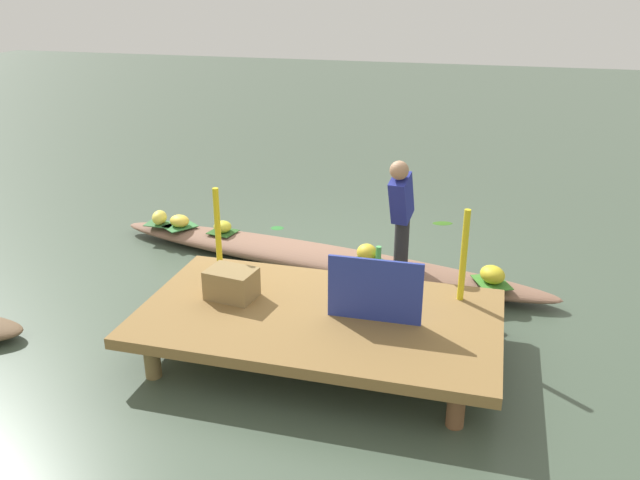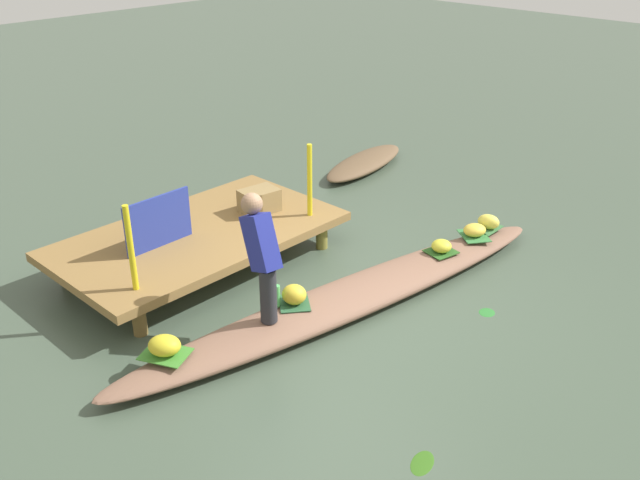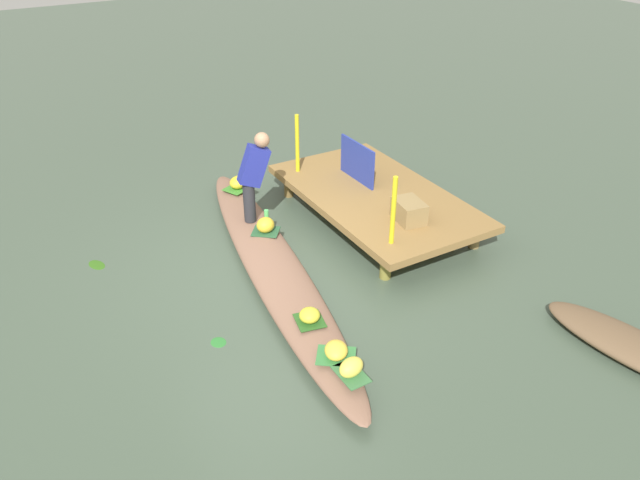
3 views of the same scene
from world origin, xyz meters
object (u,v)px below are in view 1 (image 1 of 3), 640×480
Objects in this scene: banana_bunch_0 at (367,253)px; banana_bunch_1 at (180,221)px; market_banner at (375,290)px; vendor_boat at (318,258)px; water_bottle at (378,256)px; produce_crate at (232,284)px; banana_bunch_2 at (492,275)px; banana_bunch_4 at (159,218)px; vendor_person at (401,206)px; banana_bunch_3 at (223,227)px.

banana_bunch_1 is (2.53, -0.45, -0.03)m from banana_bunch_0.
banana_bunch_0 is at bearing -77.58° from market_banner.
water_bottle is (-0.77, 0.29, 0.23)m from vendor_boat.
banana_bunch_2 is at bearing -149.66° from produce_crate.
water_bottle is 0.28× the size of market_banner.
market_banner is at bearing 146.39° from banana_bunch_4.
vendor_boat is 12.54× the size of produce_crate.
banana_bunch_1 is at bearing 1.38° from vendor_boat.
water_bottle is (-2.68, 0.54, 0.04)m from banana_bunch_1.
banana_bunch_1 is 1.04× the size of banana_bunch_4.
produce_crate reaches higher than banana_bunch_1.
vendor_person is 1.65m from market_banner.
vendor_person is 0.63m from water_bottle.
vendor_boat is 1.33m from banana_bunch_3.
banana_bunch_0 is 0.90× the size of banana_bunch_1.
water_bottle is at bearing 168.14° from vendor_boat.
vendor_person is at bearing 175.18° from vendor_boat.
vendor_person is (-3.18, 0.50, 0.60)m from banana_bunch_4.
banana_bunch_4 is (0.29, -0.01, 0.01)m from banana_bunch_1.
banana_bunch_0 reaches higher than vendor_boat.
vendor_person reaches higher than banana_bunch_3.
water_bottle is at bearing 169.47° from banana_bunch_4.
banana_bunch_3 is 2.41m from vendor_person.
banana_bunch_4 is (4.19, -0.67, -0.00)m from banana_bunch_2.
banana_bunch_2 is 1.10× the size of banana_bunch_4.
market_banner is (-2.31, 2.08, 0.41)m from banana_bunch_3.
market_banner is (-1.01, 1.87, 0.60)m from vendor_boat.
vendor_person is at bearing -89.83° from market_banner.
banana_bunch_1 is at bearing -10.17° from banana_bunch_0.
banana_bunch_2 reaches higher than banana_bunch_1.
vendor_boat is 21.02× the size of banana_bunch_4.
vendor_boat is at bearing -62.37° from market_banner.
produce_crate is (2.34, 1.37, 0.24)m from banana_bunch_2.
vendor_person is 5.38× the size of water_bottle.
produce_crate is at bearing 132.09° from banana_bunch_4.
market_banner reaches higher than banana_bunch_1.
banana_bunch_1 is 0.62× the size of produce_crate.
banana_bunch_2 is at bearing 177.20° from vendor_boat.
vendor_boat is at bearing -101.03° from produce_crate.
banana_bunch_1 is 2.73m from water_bottle.
produce_crate is (-1.85, 2.04, 0.24)m from banana_bunch_4.
banana_bunch_2 is 3.35m from banana_bunch_3.
banana_bunch_4 is at bearing -47.91° from produce_crate.
vendor_boat is at bearing 172.51° from banana_bunch_1.
water_bottle is 0.52× the size of produce_crate.
produce_crate is at bearing 87.83° from vendor_boat.
banana_bunch_1 is at bearing -4.22° from banana_bunch_3.
banana_bunch_2 is 1.80m from market_banner.
banana_bunch_1 is 0.22× the size of vendor_person.
banana_bunch_2 is at bearing -124.79° from market_banner.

